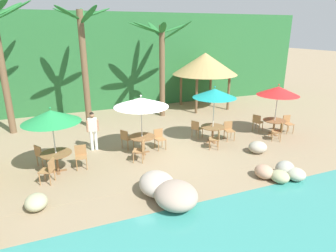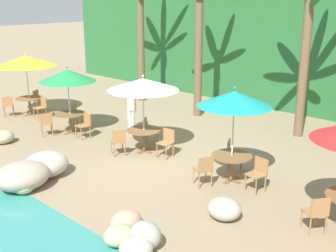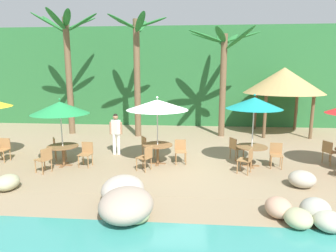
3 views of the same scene
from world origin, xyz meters
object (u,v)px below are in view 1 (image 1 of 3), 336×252
(chair_red_seaward, at_px, (288,123))
(palm_tree_second, at_px, (83,51))
(dining_table_green, at_px, (56,156))
(chair_teal_inland, at_px, (196,128))
(chair_green_seaward, at_px, (81,155))
(umbrella_green, at_px, (51,116))
(dining_table_teal, at_px, (213,129))
(palm_tree_third, at_px, (162,50))
(chair_white_left, at_px, (141,149))
(chair_teal_left, at_px, (216,138))
(chair_white_inland, at_px, (126,138))
(palapa_hut, at_px, (205,64))
(chair_teal_seaward, at_px, (229,129))
(chair_green_left, at_px, (49,169))
(dining_table_white, at_px, (142,139))
(chair_red_left, at_px, (279,130))
(umbrella_red, at_px, (278,91))
(chair_white_seaward, at_px, (159,137))
(umbrella_white, at_px, (141,102))
(waiter_in_white, at_px, (93,128))
(umbrella_teal, at_px, (215,93))
(dining_table_red, at_px, (274,123))
(chair_green_inland, at_px, (41,154))
(chair_red_inland, at_px, (257,121))

(chair_red_seaward, relative_size, palm_tree_second, 0.14)
(dining_table_green, relative_size, chair_teal_inland, 1.26)
(chair_green_seaward, xyz_separation_m, chair_red_seaward, (10.10, 0.20, 0.00))
(umbrella_green, relative_size, dining_table_teal, 2.23)
(chair_red_seaward, bearing_deg, umbrella_green, -178.86)
(umbrella_green, relative_size, palm_tree_third, 0.45)
(chair_white_left, height_order, chair_teal_left, same)
(dining_table_green, bearing_deg, chair_white_inland, 21.81)
(chair_green_seaward, height_order, dining_table_teal, chair_green_seaward)
(palapa_hut, bearing_deg, chair_teal_seaward, -107.50)
(palm_tree_second, bearing_deg, chair_red_seaward, -27.83)
(chair_green_left, bearing_deg, dining_table_white, 19.22)
(dining_table_teal, relative_size, palm_tree_second, 0.18)
(palm_tree_second, bearing_deg, chair_red_left, -35.34)
(chair_green_left, distance_m, dining_table_white, 3.88)
(chair_white_inland, relative_size, umbrella_red, 0.34)
(chair_white_inland, bearing_deg, umbrella_green, -158.19)
(dining_table_green, bearing_deg, palm_tree_second, 70.20)
(dining_table_white, height_order, chair_white_seaward, chair_white_seaward)
(umbrella_white, xyz_separation_m, chair_red_left, (6.31, -1.02, -1.69))
(umbrella_green, distance_m, chair_white_inland, 3.48)
(dining_table_green, height_order, umbrella_white, umbrella_white)
(palm_tree_second, xyz_separation_m, waiter_in_white, (-0.26, -3.48, -2.94))
(umbrella_green, height_order, chair_white_left, umbrella_green)
(chair_green_left, xyz_separation_m, palm_tree_third, (6.45, 6.25, 3.34))
(umbrella_red, xyz_separation_m, waiter_in_white, (-8.54, 1.36, -1.21))
(chair_green_left, xyz_separation_m, umbrella_teal, (7.06, 1.30, 1.78))
(dining_table_red, xyz_separation_m, palm_tree_third, (-3.92, 5.24, 3.24))
(dining_table_green, relative_size, chair_green_inland, 1.26)
(umbrella_white, distance_m, chair_teal_left, 3.61)
(dining_table_teal, height_order, palm_tree_third, palm_tree_third)
(chair_teal_inland, xyz_separation_m, dining_table_red, (3.79, -0.99, 0.10))
(umbrella_green, distance_m, umbrella_teal, 6.80)
(umbrella_red, height_order, waiter_in_white, umbrella_red)
(umbrella_red, bearing_deg, palm_tree_second, 149.73)
(waiter_in_white, bearing_deg, dining_table_green, -134.74)
(umbrella_teal, bearing_deg, dining_table_green, -175.87)
(dining_table_red, bearing_deg, palm_tree_second, 149.73)
(dining_table_green, xyz_separation_m, chair_white_left, (3.08, -0.33, -0.10))
(chair_white_inland, distance_m, chair_teal_seaward, 4.82)
(chair_green_left, height_order, chair_white_left, same)
(chair_teal_left, height_order, palm_tree_second, palm_tree_second)
(chair_teal_inland, bearing_deg, chair_teal_left, -83.03)
(chair_teal_inland, bearing_deg, chair_green_seaward, -167.78)
(chair_white_seaward, height_order, palm_tree_second, palm_tree_second)
(chair_teal_left, distance_m, chair_red_inland, 3.42)
(umbrella_green, height_order, chair_white_inland, umbrella_green)
(umbrella_red, relative_size, waiter_in_white, 1.49)
(dining_table_white, bearing_deg, chair_teal_inland, 14.03)
(chair_white_inland, bearing_deg, chair_green_seaward, -150.69)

